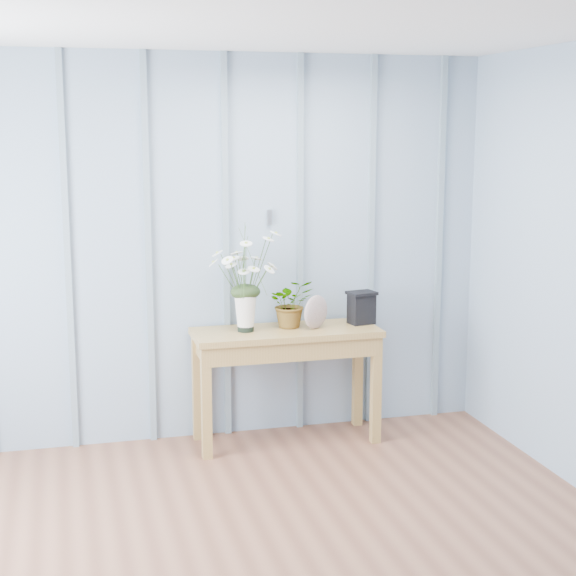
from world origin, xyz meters
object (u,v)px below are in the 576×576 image
object	(u,v)px
felt_disc_vessel	(316,312)
carved_box	(361,307)
sideboard	(286,347)
daisy_vase	(245,267)

from	to	relation	value
felt_disc_vessel	carved_box	world-z (taller)	felt_disc_vessel
sideboard	carved_box	xyz separation A→B (m)	(0.52, 0.04, 0.23)
daisy_vase	felt_disc_vessel	size ratio (longest dim) A/B	3.00
sideboard	carved_box	distance (m)	0.57
sideboard	daisy_vase	world-z (taller)	daisy_vase
sideboard	daisy_vase	size ratio (longest dim) A/B	1.82
carved_box	felt_disc_vessel	bearing A→B (deg)	-169.04
felt_disc_vessel	carved_box	size ratio (longest dim) A/B	1.02
carved_box	sideboard	bearing A→B (deg)	-176.08
daisy_vase	sideboard	bearing A→B (deg)	-3.80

